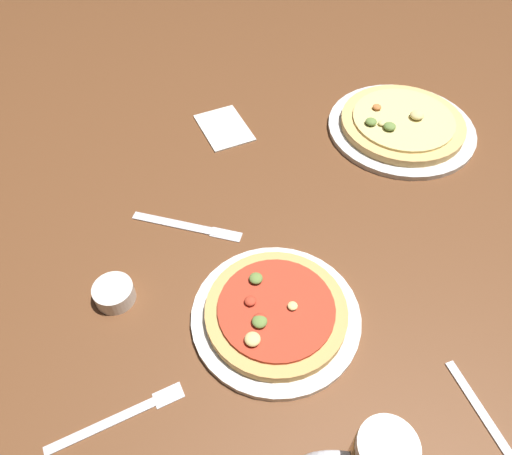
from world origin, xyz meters
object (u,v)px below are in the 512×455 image
Objects in this scene: napkin_folded at (224,127)px; fork_spare at (498,437)px; fork_left at (120,417)px; knife_right at (187,226)px; pizza_plate_near at (276,314)px; pizza_plate_far at (402,125)px; ramekin_sauce at (114,293)px.

fork_spare is at bearing -55.84° from napkin_folded.
knife_right is (0.05, 0.37, 0.00)m from fork_left.
fork_left is at bearing -97.46° from napkin_folded.
pizza_plate_near reaches higher than napkin_folded.
fork_left is at bearing -141.62° from pizza_plate_near.
pizza_plate_far is 1.56× the size of fork_spare.
ramekin_sauce is at bearing -120.87° from knife_right.
ramekin_sauce is at bearing 161.59° from fork_spare.
ramekin_sauce reaches higher than fork_spare.
pizza_plate_far reaches higher than fork_spare.
pizza_plate_far is 0.56m from knife_right.
pizza_plate_near is 0.51m from napkin_folded.
ramekin_sauce is (-0.28, 0.02, 0.00)m from pizza_plate_near.
pizza_plate_near is 1.30× the size of fork_spare.
fork_spare is at bearing -18.41° from ramekin_sauce.
pizza_plate_far is 4.91× the size of ramekin_sauce.
pizza_plate_near reaches higher than ramekin_sauce.
pizza_plate_near is 0.26m from knife_right.
fork_left is at bearing -126.06° from pizza_plate_far.
pizza_plate_near is 0.28m from ramekin_sauce.
napkin_folded is 0.68m from fork_left.
pizza_plate_near is at bearing -74.87° from napkin_folded.
fork_spare is at bearing -86.41° from pizza_plate_far.
fork_left is 0.54m from fork_spare.
pizza_plate_far is at bearing 41.25° from ramekin_sauce.
pizza_plate_far is 0.69m from fork_spare.
knife_right is at bearing -144.91° from pizza_plate_far.
knife_right is at bearing 59.13° from ramekin_sauce.
fork_left is at bearing -179.84° from fork_spare.
napkin_folded is (-0.13, 0.50, -0.01)m from pizza_plate_near.
pizza_plate_near is at bearing 151.49° from fork_spare.
fork_left and fork_spare have the same top height.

